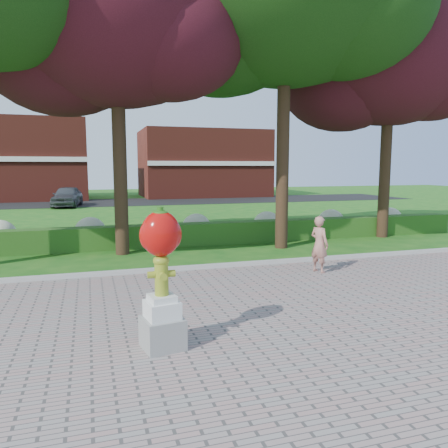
{
  "coord_description": "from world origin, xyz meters",
  "views": [
    {
      "loc": [
        -3.0,
        -8.55,
        2.85
      ],
      "look_at": [
        -0.04,
        1.0,
        1.55
      ],
      "focal_mm": 35.0,
      "sensor_mm": 36.0,
      "label": 1
    }
  ],
  "objects": [
    {
      "name": "building_left",
      "position": [
        -10.0,
        34.0,
        3.5
      ],
      "size": [
        14.0,
        8.0,
        7.0
      ],
      "primitive_type": "cube",
      "color": "maroon",
      "rests_on": "ground"
    },
    {
      "name": "tree_mid_left",
      "position": [
        -2.1,
        6.08,
        7.3
      ],
      "size": [
        8.25,
        7.04,
        10.69
      ],
      "color": "black",
      "rests_on": "ground"
    },
    {
      "name": "parked_car",
      "position": [
        -4.5,
        25.0,
        0.76
      ],
      "size": [
        2.34,
        4.57,
        1.49
      ],
      "primitive_type": "imported",
      "rotation": [
        0.0,
        0.0,
        -0.14
      ],
      "color": "#464A4E",
      "rests_on": "street"
    },
    {
      "name": "hydrant_sculpture",
      "position": [
        -1.98,
        -2.02,
        1.21
      ],
      "size": [
        0.7,
        0.7,
        2.22
      ],
      "rotation": [
        0.0,
        0.0,
        0.17
      ],
      "color": "gray",
      "rests_on": "walkway"
    },
    {
      "name": "ground",
      "position": [
        0.0,
        0.0,
        0.0
      ],
      "size": [
        100.0,
        100.0,
        0.0
      ],
      "primitive_type": "plane",
      "color": "#175916",
      "rests_on": "ground"
    },
    {
      "name": "curb",
      "position": [
        0.0,
        3.0,
        0.07
      ],
      "size": [
        40.0,
        0.18,
        0.15
      ],
      "primitive_type": "cube",
      "color": "#ADADA5",
      "rests_on": "ground"
    },
    {
      "name": "woman",
      "position": [
        2.86,
        1.7,
        0.8
      ],
      "size": [
        0.54,
        0.65,
        1.52
      ],
      "primitive_type": "imported",
      "rotation": [
        0.0,
        0.0,
        1.93
      ],
      "color": "tan",
      "rests_on": "walkway"
    },
    {
      "name": "tree_far_right",
      "position": [
        8.4,
        6.58,
        6.97
      ],
      "size": [
        7.88,
        6.72,
        10.21
      ],
      "color": "black",
      "rests_on": "ground"
    },
    {
      "name": "street",
      "position": [
        0.0,
        28.0,
        0.01
      ],
      "size": [
        50.0,
        8.0,
        0.02
      ],
      "primitive_type": "cube",
      "color": "black",
      "rests_on": "ground"
    },
    {
      "name": "walkway",
      "position": [
        0.0,
        -4.0,
        0.02
      ],
      "size": [
        40.0,
        14.0,
        0.04
      ],
      "primitive_type": "cube",
      "color": "gray",
      "rests_on": "ground"
    },
    {
      "name": "building_right",
      "position": [
        8.0,
        34.0,
        3.2
      ],
      "size": [
        12.0,
        8.0,
        6.4
      ],
      "primitive_type": "cube",
      "color": "maroon",
      "rests_on": "ground"
    },
    {
      "name": "lawn_hedge",
      "position": [
        0.0,
        7.0,
        0.4
      ],
      "size": [
        24.0,
        0.7,
        0.8
      ],
      "primitive_type": "cube",
      "color": "#1B4914",
      "rests_on": "ground"
    },
    {
      "name": "hydrangea_row",
      "position": [
        0.57,
        8.0,
        0.55
      ],
      "size": [
        20.1,
        1.1,
        0.99
      ],
      "color": "#A4AD84",
      "rests_on": "ground"
    }
  ]
}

